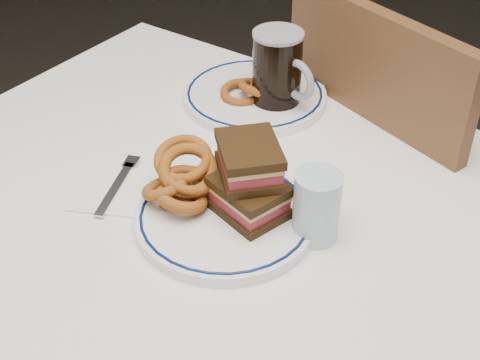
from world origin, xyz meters
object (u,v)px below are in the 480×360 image
Objects in this scene: far_plate at (255,95)px; main_plate at (225,217)px; reuben_sandwich at (249,179)px; beer_mug at (278,71)px; chair_far at (396,185)px.

main_plate is at bearing -62.92° from far_plate.
reuben_sandwich is (0.02, 0.03, 0.06)m from main_plate.
main_plate is 0.38m from far_plate.
beer_mug reaches higher than main_plate.
chair_far is 6.06× the size of beer_mug.
far_plate is (-0.19, 0.30, -0.06)m from reuben_sandwich.
beer_mug is at bearing -0.85° from far_plate.
beer_mug is (-0.12, 0.33, 0.07)m from main_plate.
beer_mug is 0.56× the size of far_plate.
chair_far reaches higher than main_plate.
beer_mug is (-0.14, 0.30, 0.01)m from reuben_sandwich.
reuben_sandwich is at bearing -65.10° from beer_mug.
reuben_sandwich is (-0.06, -0.50, 0.30)m from chair_far.
far_plate is at bearing -141.84° from chair_far.
far_plate is at bearing 122.52° from reuben_sandwich.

